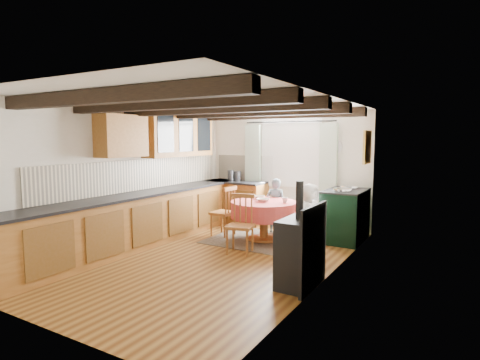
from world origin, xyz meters
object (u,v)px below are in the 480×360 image
Objects in this scene: child_far at (276,206)px; child_right at (309,216)px; dining_table at (264,221)px; chair_right at (310,219)px; cup at (285,200)px; aga_range at (345,215)px; chair_near at (240,224)px; cast_iron_stove at (299,234)px; chair_left at (223,211)px.

child_right is at bearing 133.79° from child_far.
chair_right is (0.88, -0.01, 0.14)m from dining_table.
dining_table is 0.56m from cup.
child_right is at bearing -2.49° from dining_table.
aga_range reaches higher than dining_table.
chair_near is at bearing -88.92° from dining_table.
chair_right is at bearing -9.07° from cup.
child_right is at bearing 31.77° from chair_near.
cast_iron_stove is at bearing -87.49° from aga_range.
chair_right reaches higher than aga_range.
dining_table is at bearing -148.68° from aga_range.
aga_range is at bearing -8.04° from child_right.
chair_left is 0.86× the size of child_right.
chair_right is (1.73, 0.03, 0.02)m from chair_left.
dining_table is 1.16× the size of aga_range.
chair_right reaches higher than dining_table.
child_right reaches higher than cup.
dining_table is 1.11× the size of child_far.
chair_left is 2.27m from aga_range.
child_right is (0.95, -0.71, 0.01)m from child_far.
chair_left is 0.92× the size of aga_range.
chair_right is 0.96× the size of aga_range.
child_far reaches higher than chair_right.
cup is (1.23, 0.11, 0.29)m from chair_left.
aga_range is 0.90m from child_right.
chair_near is at bearing -110.59° from cup.
dining_table is at bearing -169.45° from cup.
chair_left reaches higher than dining_table.
child_far is (0.78, 0.71, 0.06)m from chair_left.
cast_iron_stove is at bearing -61.17° from cup.
chair_right is at bearing 14.73° from child_right.
child_far is 0.98× the size of child_right.
cast_iron_stove is 1.21× the size of child_right.
chair_near is 0.88× the size of child_far.
chair_near is 1.61m from cast_iron_stove.
child_far is at bearing 41.77° from chair_right.
aga_range is 0.93× the size of child_right.
dining_table is at bearing 128.26° from cast_iron_stove.
child_far reaches higher than chair_left.
child_far is at bearing 121.03° from cast_iron_stove.
chair_near reaches higher than aga_range.
dining_table is at bearing 95.66° from chair_left.
cast_iron_stove is at bearing -45.06° from chair_near.
chair_near is 0.72× the size of cast_iron_stove.
chair_left reaches higher than cup.
cast_iron_stove reaches higher than chair_right.
chair_near reaches higher than chair_left.
chair_right is 0.06m from child_right.
chair_right is 0.58m from cup.
cup is at bearing 10.55° from dining_table.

